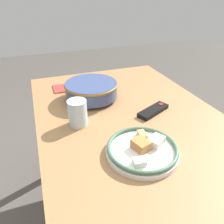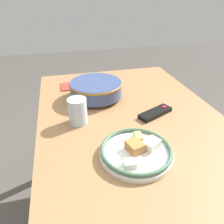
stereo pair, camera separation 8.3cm
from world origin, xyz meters
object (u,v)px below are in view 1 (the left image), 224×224
object	(u,v)px
tv_remote	(153,111)
drinking_glass	(78,113)
food_plate	(142,149)
noodle_bowl	(91,90)

from	to	relation	value
tv_remote	drinking_glass	world-z (taller)	drinking_glass
food_plate	drinking_glass	distance (m)	0.31
noodle_bowl	tv_remote	world-z (taller)	noodle_bowl
food_plate	drinking_glass	size ratio (longest dim) A/B	2.28
tv_remote	drinking_glass	distance (m)	0.35
noodle_bowl	drinking_glass	distance (m)	0.24
noodle_bowl	food_plate	distance (m)	0.47
noodle_bowl	drinking_glass	xyz separation A→B (m)	(0.21, -0.11, 0.00)
tv_remote	drinking_glass	xyz separation A→B (m)	(-0.02, -0.35, 0.05)
noodle_bowl	tv_remote	xyz separation A→B (m)	(0.23, 0.23, -0.04)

